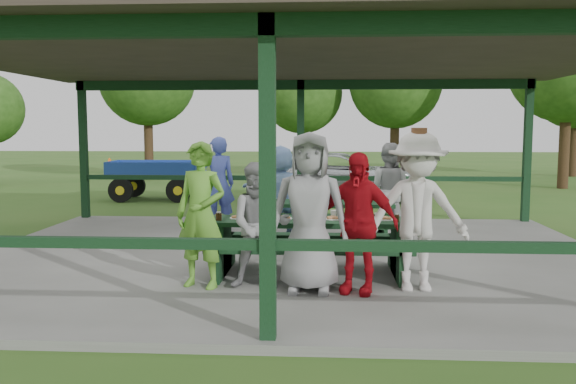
# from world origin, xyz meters

# --- Properties ---
(ground) EXTENTS (90.00, 90.00, 0.00)m
(ground) POSITION_xyz_m (0.00, 0.00, 0.00)
(ground) COLOR #2F591B
(ground) RESTS_ON ground
(concrete_slab) EXTENTS (10.00, 8.00, 0.10)m
(concrete_slab) POSITION_xyz_m (0.00, 0.00, 0.05)
(concrete_slab) COLOR slate
(concrete_slab) RESTS_ON ground
(pavilion_structure) EXTENTS (10.60, 8.60, 3.24)m
(pavilion_structure) POSITION_xyz_m (0.00, 0.00, 3.17)
(pavilion_structure) COLOR black
(pavilion_structure) RESTS_ON concrete_slab
(picnic_table_near) EXTENTS (2.68, 1.39, 0.75)m
(picnic_table_near) POSITION_xyz_m (0.33, -1.20, 0.58)
(picnic_table_near) COLOR black
(picnic_table_near) RESTS_ON concrete_slab
(picnic_table_far) EXTENTS (2.37, 1.39, 0.75)m
(picnic_table_far) POSITION_xyz_m (0.48, 0.80, 0.57)
(picnic_table_far) COLOR black
(picnic_table_far) RESTS_ON concrete_slab
(table_setting) EXTENTS (2.43, 0.45, 0.10)m
(table_setting) POSITION_xyz_m (0.43, -1.18, 0.88)
(table_setting) COLOR white
(table_setting) RESTS_ON picnic_table_near
(contestant_green) EXTENTS (0.77, 0.62, 1.82)m
(contestant_green) POSITION_xyz_m (-1.00, -1.98, 1.01)
(contestant_green) COLOR #58992C
(contestant_green) RESTS_ON concrete_slab
(contestant_grey_left) EXTENTS (0.83, 0.68, 1.57)m
(contestant_grey_left) POSITION_xyz_m (-0.27, -1.97, 0.88)
(contestant_grey_left) COLOR gray
(contestant_grey_left) RESTS_ON concrete_slab
(contestant_grey_mid) EXTENTS (0.97, 0.66, 1.94)m
(contestant_grey_mid) POSITION_xyz_m (0.34, -2.11, 1.07)
(contestant_grey_mid) COLOR gray
(contestant_grey_mid) RESTS_ON concrete_slab
(contestant_red) EXTENTS (1.08, 0.72, 1.70)m
(contestant_red) POSITION_xyz_m (0.91, -2.13, 0.95)
(contestant_red) COLOR #A20B14
(contestant_red) RESTS_ON concrete_slab
(contestant_white_fedora) EXTENTS (1.26, 0.75, 1.98)m
(contestant_white_fedora) POSITION_xyz_m (1.65, -1.96, 1.07)
(contestant_white_fedora) COLOR silver
(contestant_white_fedora) RESTS_ON concrete_slab
(spectator_lblue) EXTENTS (1.60, 0.71, 1.67)m
(spectator_lblue) POSITION_xyz_m (-0.27, 1.68, 0.94)
(spectator_lblue) COLOR #98BDEC
(spectator_lblue) RESTS_ON concrete_slab
(spectator_blue) EXTENTS (0.78, 0.65, 1.82)m
(spectator_blue) POSITION_xyz_m (-1.53, 2.23, 1.01)
(spectator_blue) COLOR #4353AF
(spectator_blue) RESTS_ON concrete_slab
(spectator_grey) EXTENTS (1.01, 0.90, 1.72)m
(spectator_grey) POSITION_xyz_m (1.67, 1.61, 0.96)
(spectator_grey) COLOR #9D9D9F
(spectator_grey) RESTS_ON concrete_slab
(pickup_truck) EXTENTS (5.14, 2.76, 1.37)m
(pickup_truck) POSITION_xyz_m (1.00, 8.24, 0.69)
(pickup_truck) COLOR silver
(pickup_truck) RESTS_ON ground
(farm_trailer) EXTENTS (3.49, 1.63, 1.22)m
(farm_trailer) POSITION_xyz_m (-4.40, 8.01, 0.60)
(farm_trailer) COLOR navy
(farm_trailer) RESTS_ON ground
(tree_far_left) EXTENTS (3.85, 3.85, 6.02)m
(tree_far_left) POSITION_xyz_m (-6.60, 14.92, 4.08)
(tree_far_left) COLOR #2F2113
(tree_far_left) RESTS_ON ground
(tree_left) EXTENTS (3.30, 3.30, 5.16)m
(tree_left) POSITION_xyz_m (-0.43, 15.78, 3.49)
(tree_left) COLOR #2F2113
(tree_left) RESTS_ON ground
(tree_mid) EXTENTS (3.65, 3.65, 5.71)m
(tree_mid) POSITION_xyz_m (3.29, 15.18, 3.86)
(tree_mid) COLOR #2F2113
(tree_mid) RESTS_ON ground
(tree_right) EXTENTS (4.01, 4.01, 6.27)m
(tree_right) POSITION_xyz_m (8.75, 12.15, 4.24)
(tree_right) COLOR #2F2113
(tree_right) RESTS_ON ground
(tree_far_right) EXTENTS (3.66, 3.66, 5.72)m
(tree_far_right) POSITION_xyz_m (11.20, 17.61, 3.87)
(tree_far_right) COLOR #2F2113
(tree_far_right) RESTS_ON ground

